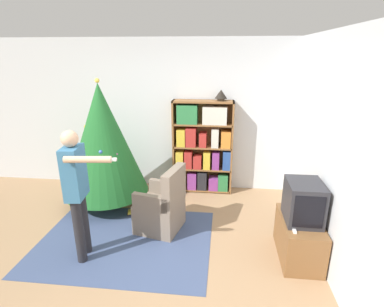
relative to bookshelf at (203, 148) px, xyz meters
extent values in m
plane|color=#9E7A56|center=(-0.50, -2.09, -0.80)|extent=(14.00, 14.00, 0.00)
cube|color=silver|center=(-0.50, 0.22, 0.50)|extent=(8.00, 0.10, 2.60)
cube|color=silver|center=(1.58, -2.09, 0.50)|extent=(0.10, 8.00, 2.60)
cube|color=#3D4C70|center=(-0.89, -1.65, -0.80)|extent=(2.23, 1.69, 0.01)
cube|color=brown|center=(-0.49, 0.01, 0.00)|extent=(0.03, 0.28, 1.61)
cube|color=brown|center=(0.50, 0.01, 0.00)|extent=(0.03, 0.28, 1.61)
cube|color=brown|center=(0.00, 0.01, 0.79)|extent=(1.02, 0.28, 0.03)
cube|color=brown|center=(0.00, 0.14, 0.00)|extent=(1.02, 0.01, 1.61)
cube|color=brown|center=(0.00, 0.01, -0.77)|extent=(0.99, 0.28, 0.03)
cube|color=#843889|center=(-0.39, -0.02, -0.63)|extent=(0.13, 0.22, 0.25)
cube|color=#843889|center=(-0.18, 0.00, -0.61)|extent=(0.15, 0.25, 0.29)
cube|color=#232328|center=(0.00, -0.02, -0.60)|extent=(0.16, 0.22, 0.32)
cube|color=#843889|center=(0.20, -0.02, -0.65)|extent=(0.17, 0.21, 0.22)
cube|color=#2D7A42|center=(0.37, -0.03, -0.62)|extent=(0.17, 0.21, 0.28)
cube|color=brown|center=(0.00, 0.01, -0.38)|extent=(0.99, 0.28, 0.03)
cube|color=gold|center=(-0.39, -0.02, -0.22)|extent=(0.13, 0.21, 0.29)
cube|color=#B22D28|center=(-0.24, -0.02, -0.22)|extent=(0.13, 0.21, 0.29)
cube|color=#B22D28|center=(-0.08, -0.03, -0.25)|extent=(0.14, 0.20, 0.23)
cube|color=gold|center=(0.08, -0.03, -0.21)|extent=(0.12, 0.20, 0.30)
cube|color=#843889|center=(0.23, -0.02, -0.21)|extent=(0.12, 0.21, 0.30)
cube|color=#284C93|center=(0.42, -0.01, -0.20)|extent=(0.13, 0.25, 0.33)
cube|color=brown|center=(0.00, 0.01, 0.02)|extent=(0.99, 0.28, 0.03)
cube|color=gold|center=(-0.36, -0.01, 0.18)|extent=(0.14, 0.25, 0.29)
cube|color=#B22D28|center=(-0.20, -0.03, 0.19)|extent=(0.17, 0.20, 0.32)
cube|color=#B22D28|center=(0.01, 0.00, 0.15)|extent=(0.12, 0.26, 0.23)
cube|color=beige|center=(0.21, -0.01, 0.19)|extent=(0.12, 0.25, 0.32)
cube|color=orange|center=(0.39, 0.00, 0.17)|extent=(0.16, 0.26, 0.27)
cube|color=brown|center=(0.00, 0.01, 0.41)|extent=(0.99, 0.28, 0.03)
cube|color=#2D7A42|center=(-0.26, 0.00, 0.58)|extent=(0.34, 0.26, 0.31)
cube|color=beige|center=(0.20, -0.02, 0.57)|extent=(0.40, 0.22, 0.29)
cube|color=brown|center=(1.29, -1.73, -0.55)|extent=(0.44, 0.81, 0.50)
cube|color=#28282D|center=(1.29, -1.73, -0.07)|extent=(0.39, 0.48, 0.47)
cube|color=black|center=(1.29, -1.97, -0.07)|extent=(0.32, 0.01, 0.37)
cube|color=white|center=(1.15, -1.97, -0.29)|extent=(0.04, 0.12, 0.02)
cylinder|color=#4C3323|center=(-1.49, -0.67, -0.75)|extent=(0.36, 0.36, 0.10)
cylinder|color=brown|center=(-1.49, -0.67, -0.64)|extent=(0.08, 0.08, 0.12)
cone|color=#1E6028|center=(-1.49, -0.67, 0.28)|extent=(1.30, 1.30, 1.72)
sphere|color=gold|center=(-1.86, -0.38, -0.16)|extent=(0.06, 0.06, 0.06)
sphere|color=silver|center=(-1.67, -1.18, -0.37)|extent=(0.06, 0.06, 0.06)
sphere|color=#B74C93|center=(-1.20, -0.89, 0.13)|extent=(0.04, 0.04, 0.04)
sphere|color=gold|center=(-1.34, -0.40, 0.29)|extent=(0.05, 0.05, 0.05)
sphere|color=#335BB2|center=(-1.40, -0.99, 0.20)|extent=(0.06, 0.06, 0.06)
sphere|color=gold|center=(-1.63, -0.17, -0.29)|extent=(0.04, 0.04, 0.04)
sphere|color=gold|center=(-1.72, -0.68, 0.48)|extent=(0.07, 0.07, 0.07)
sphere|color=#E5CC4C|center=(-1.49, -0.67, 1.17)|extent=(0.07, 0.07, 0.07)
cube|color=#7A6B5B|center=(-0.50, -1.30, -0.59)|extent=(0.67, 0.67, 0.42)
cube|color=#7A6B5B|center=(-0.27, -1.35, -0.13)|extent=(0.25, 0.57, 0.50)
cube|color=#7A6B5B|center=(-0.44, -1.07, -0.28)|extent=(0.51, 0.19, 0.20)
cube|color=#7A6B5B|center=(-0.55, -1.54, -0.28)|extent=(0.51, 0.19, 0.20)
cylinder|color=#232328|center=(-1.28, -1.92, -0.40)|extent=(0.11, 0.11, 0.80)
cylinder|color=#232328|center=(-1.26, -2.10, -0.40)|extent=(0.11, 0.11, 0.80)
cube|color=teal|center=(-1.27, -2.01, 0.29)|extent=(0.21, 0.34, 0.60)
cylinder|color=#DBAD89|center=(-1.30, -1.81, 0.26)|extent=(0.07, 0.07, 0.48)
cylinder|color=#DBAD89|center=(-1.01, -2.18, 0.52)|extent=(0.48, 0.12, 0.07)
cube|color=white|center=(-0.78, -2.15, 0.52)|extent=(0.11, 0.05, 0.03)
sphere|color=#DBAD89|center=(-1.27, -2.01, 0.68)|extent=(0.18, 0.18, 0.18)
cylinder|color=#473828|center=(0.29, 0.01, 0.83)|extent=(0.12, 0.12, 0.04)
cone|color=black|center=(0.29, 0.01, 0.92)|extent=(0.20, 0.20, 0.14)
cube|color=#232328|center=(-0.99, -0.97, -0.79)|extent=(0.18, 0.15, 0.03)
cube|color=gold|center=(-0.98, -0.97, -0.76)|extent=(0.19, 0.15, 0.03)
camera|label=1|loc=(0.35, -4.91, 1.54)|focal=28.00mm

